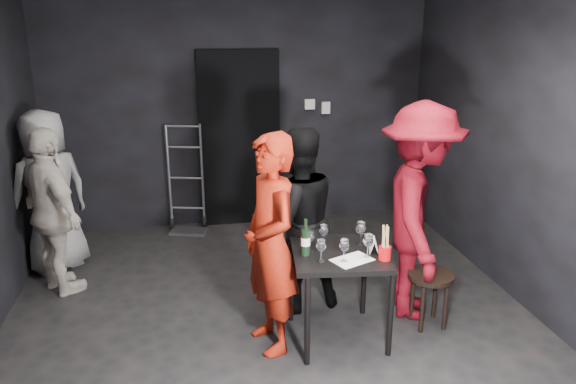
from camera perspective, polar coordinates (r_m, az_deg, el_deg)
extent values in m
cube|color=black|center=(4.88, -1.57, -13.17)|extent=(4.50, 5.00, 0.02)
cube|color=black|center=(6.76, -5.03, 7.92)|extent=(4.50, 0.04, 2.70)
cube|color=black|center=(2.10, 9.30, -16.17)|extent=(4.50, 0.04, 2.70)
cube|color=black|center=(5.17, 23.79, 3.32)|extent=(0.04, 5.00, 2.70)
cube|color=black|center=(6.76, -4.91, 5.33)|extent=(0.95, 0.10, 2.10)
cube|color=#B7B7B2|center=(6.83, 2.19, 8.92)|extent=(0.12, 0.06, 0.12)
cube|color=#B7B7B2|center=(6.88, 3.83, 8.55)|extent=(0.10, 0.06, 0.14)
cylinder|color=#B2B2B7|center=(6.72, -11.97, 1.31)|extent=(0.03, 0.03, 1.28)
cylinder|color=#B2B2B7|center=(6.72, -8.70, 1.50)|extent=(0.03, 0.03, 1.28)
cube|color=#B2B2B7|center=(6.80, -10.03, -3.95)|extent=(0.43, 0.23, 0.03)
cylinder|color=black|center=(6.93, -11.67, -3.05)|extent=(0.04, 0.16, 0.16)
cylinder|color=black|center=(6.93, -8.50, -2.88)|extent=(0.04, 0.16, 0.16)
cube|color=black|center=(4.38, 5.24, -6.27)|extent=(0.72, 0.72, 0.04)
cylinder|color=black|center=(4.21, 1.97, -13.06)|extent=(0.04, 0.04, 0.71)
cylinder|color=black|center=(4.37, 10.38, -12.07)|extent=(0.04, 0.04, 0.71)
cylinder|color=black|center=(4.75, 0.30, -9.15)|extent=(0.04, 0.04, 0.71)
cylinder|color=black|center=(4.90, 7.74, -8.45)|extent=(0.04, 0.04, 0.71)
cylinder|color=black|center=(4.79, 14.31, -8.25)|extent=(0.37, 0.37, 0.04)
cylinder|color=black|center=(5.02, 14.68, -10.14)|extent=(0.04, 0.04, 0.41)
cylinder|color=black|center=(4.95, 12.52, -10.43)|extent=(0.04, 0.04, 0.41)
cylinder|color=black|center=(4.79, 13.46, -11.54)|extent=(0.04, 0.04, 0.41)
cylinder|color=black|center=(4.87, 15.69, -11.21)|extent=(0.04, 0.04, 0.41)
imported|color=#A01B0A|center=(4.17, -1.82, -3.90)|extent=(0.62, 0.80, 1.94)
imported|color=black|center=(4.80, 0.88, -2.15)|extent=(0.92, 0.61, 1.75)
imported|color=#5F0610|center=(4.73, 13.35, 0.39)|extent=(1.09, 1.60, 2.27)
imported|color=beige|center=(5.48, -22.82, -1.63)|extent=(0.94, 1.04, 1.63)
imported|color=gray|center=(5.98, -23.17, 0.69)|extent=(0.98, 0.92, 1.79)
cube|color=white|center=(4.24, 6.54, -6.86)|extent=(0.34, 0.29, 0.00)
cylinder|color=black|center=(4.26, 1.79, -5.13)|extent=(0.07, 0.07, 0.20)
cylinder|color=black|center=(4.20, 1.81, -3.32)|extent=(0.03, 0.03, 0.08)
cylinder|color=white|center=(4.25, 1.79, -5.02)|extent=(0.07, 0.07, 0.07)
cylinder|color=#BE0A0B|center=(4.26, 9.79, -6.13)|extent=(0.09, 0.09, 0.10)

